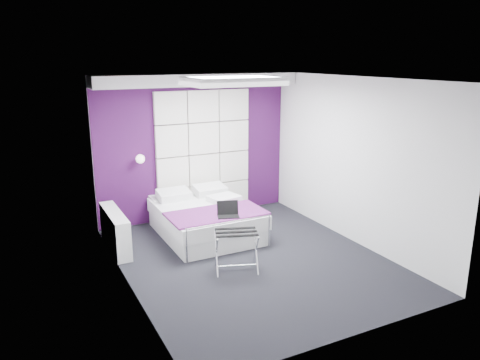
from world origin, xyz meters
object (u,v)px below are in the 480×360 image
object	(u,v)px
wall_lamp	(140,158)
radiator	(115,230)
bed	(206,219)
laptop	(227,213)
nightstand	(162,197)
luggage_rack	(236,251)

from	to	relation	value
wall_lamp	radiator	distance (m)	1.35
bed	laptop	bearing A→B (deg)	-82.32
laptop	wall_lamp	bearing A→B (deg)	140.88
radiator	nightstand	bearing A→B (deg)	36.11
wall_lamp	luggage_rack	xyz separation A→B (m)	(0.70, -2.26, -0.94)
luggage_rack	laptop	size ratio (longest dim) A/B	1.76
wall_lamp	bed	bearing A→B (deg)	-45.16
wall_lamp	bed	world-z (taller)	wall_lamp
wall_lamp	laptop	bearing A→B (deg)	-58.22
wall_lamp	laptop	world-z (taller)	wall_lamp
bed	nightstand	distance (m)	0.96
wall_lamp	luggage_rack	size ratio (longest dim) A/B	0.26
luggage_rack	laptop	xyz separation A→B (m)	(0.22, 0.77, 0.29)
radiator	laptop	size ratio (longest dim) A/B	3.69
laptop	luggage_rack	bearing A→B (deg)	-87.09
wall_lamp	nightstand	world-z (taller)	wall_lamp
radiator	bed	size ratio (longest dim) A/B	0.66
nightstand	luggage_rack	size ratio (longest dim) A/B	0.71
luggage_rack	radiator	bearing A→B (deg)	151.31
wall_lamp	laptop	distance (m)	1.87
wall_lamp	radiator	xyz separation A→B (m)	(-0.64, -0.76, -0.92)
luggage_rack	laptop	bearing A→B (deg)	93.43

